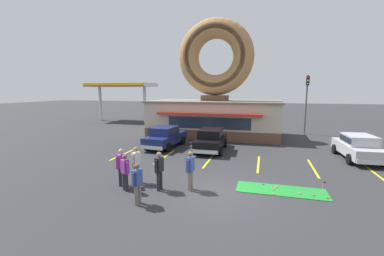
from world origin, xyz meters
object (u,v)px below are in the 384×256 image
object	(u,v)px
car_silver	(358,146)
car_black	(211,139)
car_navy	(165,136)
pedestrian_beanie_man	(125,171)
trash_bin	(150,133)
pedestrian_blue_sweater_man	(137,182)
golf_ball	(272,187)
pedestrian_clipboard_woman	(136,163)
pedestrian_crossing_woman	(159,169)
pedestrian_leather_jacket_man	(190,169)
pedestrian_hooded_kid	(122,165)
putting_flag_pin	(324,184)
traffic_light_pole	(307,97)

from	to	relation	value
car_silver	car_black	bearing A→B (deg)	-179.07
car_navy	pedestrian_beanie_man	size ratio (longest dim) A/B	2.88
trash_bin	pedestrian_blue_sweater_man	bearing A→B (deg)	-67.03
golf_ball	car_black	bearing A→B (deg)	122.79
car_navy	car_silver	distance (m)	13.01
pedestrian_clipboard_woman	golf_ball	bearing A→B (deg)	9.21
car_silver	trash_bin	bearing A→B (deg)	169.23
pedestrian_blue_sweater_man	pedestrian_crossing_woman	world-z (taller)	pedestrian_crossing_woman
car_black	pedestrian_clipboard_woman	distance (m)	7.65
car_navy	pedestrian_crossing_woman	bearing A→B (deg)	-69.93
car_black	pedestrian_blue_sweater_man	size ratio (longest dim) A/B	2.84
pedestrian_blue_sweater_man	pedestrian_leather_jacket_man	world-z (taller)	pedestrian_leather_jacket_man
pedestrian_clipboard_woman	pedestrian_beanie_man	xyz separation A→B (m)	(-0.02, -0.98, -0.07)
car_silver	pedestrian_hooded_kid	bearing A→B (deg)	-146.15
pedestrian_hooded_kid	pedestrian_beanie_man	bearing A→B (deg)	-46.76
car_black	pedestrian_clipboard_woman	xyz separation A→B (m)	(-2.07, -7.37, 0.10)
putting_flag_pin	pedestrian_leather_jacket_man	distance (m)	5.68
putting_flag_pin	pedestrian_clipboard_woman	bearing A→B (deg)	-173.53
pedestrian_blue_sweater_man	pedestrian_beanie_man	xyz separation A→B (m)	(-1.17, 1.09, 0.00)
putting_flag_pin	pedestrian_beanie_man	bearing A→B (deg)	-166.93
pedestrian_crossing_woman	traffic_light_pole	distance (m)	19.37
car_black	pedestrian_crossing_woman	xyz separation A→B (m)	(-0.66, -7.90, 0.09)
golf_ball	pedestrian_leather_jacket_man	distance (m)	3.76
pedestrian_crossing_woman	trash_bin	size ratio (longest dim) A/B	1.77
car_black	pedestrian_leather_jacket_man	distance (m)	7.54
pedestrian_beanie_man	pedestrian_crossing_woman	bearing A→B (deg)	17.72
pedestrian_crossing_woman	traffic_light_pole	bearing A→B (deg)	64.62
pedestrian_hooded_kid	pedestrian_beanie_man	distance (m)	0.68
pedestrian_beanie_man	pedestrian_crossing_woman	xyz separation A→B (m)	(1.42, 0.45, 0.07)
pedestrian_hooded_kid	pedestrian_crossing_woman	size ratio (longest dim) A/B	1.00
golf_ball	car_silver	bearing A→B (deg)	50.87
golf_ball	pedestrian_beanie_man	xyz separation A→B (m)	(-6.18, -1.98, 0.85)
pedestrian_crossing_woman	trash_bin	bearing A→B (deg)	116.84
pedestrian_clipboard_woman	pedestrian_crossing_woman	world-z (taller)	pedestrian_clipboard_woman
pedestrian_blue_sweater_man	car_silver	bearing A→B (deg)	42.90
traffic_light_pole	pedestrian_crossing_woman	bearing A→B (deg)	-115.38
car_black	car_silver	world-z (taller)	same
traffic_light_pole	car_navy	bearing A→B (deg)	-140.27
putting_flag_pin	pedestrian_hooded_kid	xyz separation A→B (m)	(-8.73, -1.43, 0.53)
putting_flag_pin	car_silver	distance (m)	7.34
pedestrian_crossing_woman	traffic_light_pole	size ratio (longest dim) A/B	0.30
car_silver	pedestrian_blue_sweater_man	distance (m)	14.09
car_silver	pedestrian_leather_jacket_man	world-z (taller)	pedestrian_leather_jacket_man
pedestrian_blue_sweater_man	pedestrian_beanie_man	bearing A→B (deg)	136.99
car_navy	pedestrian_blue_sweater_man	xyz separation A→B (m)	(2.69, -9.59, 0.02)
pedestrian_clipboard_woman	trash_bin	bearing A→B (deg)	111.70
golf_ball	putting_flag_pin	xyz separation A→B (m)	(2.09, -0.06, 0.39)
pedestrian_blue_sweater_man	pedestrian_leather_jacket_man	xyz separation A→B (m)	(1.55, 1.93, 0.08)
pedestrian_crossing_woman	trash_bin	xyz separation A→B (m)	(-5.58, 11.02, -0.46)
golf_ball	putting_flag_pin	world-z (taller)	putting_flag_pin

